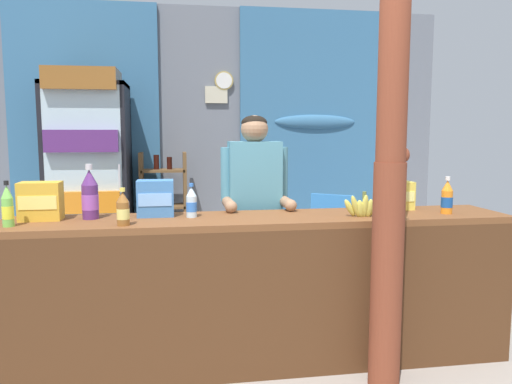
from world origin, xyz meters
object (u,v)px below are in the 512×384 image
object	(u,v)px
plastic_lawn_chair	(335,230)
soda_bottle_iced_tea	(123,210)
bottle_shelf_rack	(164,210)
soda_bottle_orange_soda	(447,198)
soda_bottle_lime_soda	(8,207)
soda_bottle_water	(191,203)
snack_box_choco_powder	(41,201)
shopkeeper	(255,200)
stall_counter	(264,279)
timber_post	(390,172)
drink_fridge	(89,167)
soda_bottle_grape_soda	(90,196)
snack_box_biscuit	(155,198)
banana_bunch	(364,207)
snack_box_instant_noodle	(397,195)

from	to	relation	value
plastic_lawn_chair	soda_bottle_iced_tea	size ratio (longest dim) A/B	4.06
bottle_shelf_rack	soda_bottle_orange_soda	size ratio (longest dim) A/B	5.23
soda_bottle_orange_soda	soda_bottle_lime_soda	bearing A→B (deg)	-179.48
bottle_shelf_rack	soda_bottle_water	distance (m)	2.22
soda_bottle_lime_soda	snack_box_choco_powder	xyz separation A→B (m)	(0.13, 0.19, 0.01)
shopkeeper	soda_bottle_iced_tea	bearing A→B (deg)	-144.15
shopkeeper	stall_counter	bearing A→B (deg)	-92.88
stall_counter	timber_post	bearing A→B (deg)	-24.81
drink_fridge	soda_bottle_water	bearing A→B (deg)	-65.14
soda_bottle_grape_soda	snack_box_biscuit	distance (m)	0.39
snack_box_choco_powder	soda_bottle_grape_soda	bearing A→B (deg)	-0.84
snack_box_choco_powder	banana_bunch	bearing A→B (deg)	-5.65
stall_counter	drink_fridge	xyz separation A→B (m)	(-1.34, 2.14, 0.55)
plastic_lawn_chair	snack_box_instant_noodle	distance (m)	1.60
snack_box_biscuit	shopkeeper	bearing A→B (deg)	25.09
timber_post	soda_bottle_lime_soda	world-z (taller)	timber_post
soda_bottle_iced_tea	snack_box_instant_noodle	bearing A→B (deg)	10.01
plastic_lawn_chair	soda_bottle_water	distance (m)	2.22
drink_fridge	soda_bottle_orange_soda	distance (m)	3.29
soda_bottle_iced_tea	stall_counter	bearing A→B (deg)	3.97
soda_bottle_grape_soda	soda_bottle_orange_soda	distance (m)	2.22
stall_counter	soda_bottle_orange_soda	world-z (taller)	soda_bottle_orange_soda
bottle_shelf_rack	snack_box_biscuit	world-z (taller)	bottle_shelf_rack
drink_fridge	snack_box_biscuit	distance (m)	2.03
soda_bottle_lime_soda	soda_bottle_water	distance (m)	1.02
soda_bottle_lime_soda	plastic_lawn_chair	bearing A→B (deg)	35.39
soda_bottle_orange_soda	banana_bunch	xyz separation A→B (m)	(-0.57, -0.02, -0.04)
soda_bottle_orange_soda	snack_box_choco_powder	bearing A→B (deg)	176.19
soda_bottle_water	stall_counter	bearing A→B (deg)	-20.17
soda_bottle_orange_soda	soda_bottle_water	world-z (taller)	soda_bottle_orange_soda
drink_fridge	shopkeeper	world-z (taller)	drink_fridge
shopkeeper	soda_bottle_iced_tea	xyz separation A→B (m)	(-0.84, -0.61, 0.05)
drink_fridge	plastic_lawn_chair	bearing A→B (deg)	-9.11
soda_bottle_water	snack_box_choco_powder	world-z (taller)	snack_box_choco_powder
soda_bottle_iced_tea	snack_box_choco_powder	xyz separation A→B (m)	(-0.50, 0.26, 0.02)
soda_bottle_orange_soda	soda_bottle_lime_soda	world-z (taller)	soda_bottle_lime_soda
plastic_lawn_chair	soda_bottle_grape_soda	distance (m)	2.64
soda_bottle_grape_soda	soda_bottle_orange_soda	bearing A→B (deg)	-4.19
timber_post	soda_bottle_lime_soda	bearing A→B (deg)	171.53
shopkeeper	soda_bottle_grape_soda	xyz separation A→B (m)	(-1.05, -0.35, 0.10)
snack_box_instant_noodle	banana_bunch	size ratio (longest dim) A/B	0.78
bottle_shelf_rack	soda_bottle_iced_tea	world-z (taller)	bottle_shelf_rack
drink_fridge	plastic_lawn_chair	distance (m)	2.48
soda_bottle_iced_tea	soda_bottle_water	size ratio (longest dim) A/B	1.01
snack_box_biscuit	banana_bunch	size ratio (longest dim) A/B	0.85
soda_bottle_grape_soda	soda_bottle_orange_soda	world-z (taller)	soda_bottle_grape_soda
soda_bottle_grape_soda	drink_fridge	bearing A→B (deg)	99.28
timber_post	soda_bottle_grape_soda	bearing A→B (deg)	163.49
soda_bottle_grape_soda	snack_box_choco_powder	bearing A→B (deg)	179.16
soda_bottle_iced_tea	snack_box_choco_powder	distance (m)	0.56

